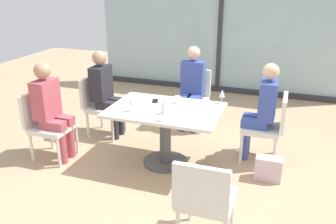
{
  "coord_description": "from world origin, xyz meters",
  "views": [
    {
      "loc": [
        1.34,
        -3.76,
        2.23
      ],
      "look_at": [
        0.0,
        0.1,
        0.65
      ],
      "focal_mm": 38.03,
      "sensor_mm": 36.0,
      "label": 1
    }
  ],
  "objects_px": {
    "dining_table_main": "(165,122)",
    "chair_far_right": "(269,124)",
    "person_side_end": "(51,107)",
    "chair_far_left": "(99,102)",
    "person_near_window": "(192,84)",
    "wine_glass_2": "(164,103)",
    "wine_glass_3": "(132,101)",
    "person_far_right": "(262,107)",
    "chair_near_window": "(193,95)",
    "person_far_left": "(105,90)",
    "wine_glass_0": "(164,110)",
    "cell_phone_on_table": "(155,101)",
    "coffee_cup": "(177,100)",
    "chair_front_right": "(204,197)",
    "handbag_0": "(268,169)",
    "chair_side_end": "(46,121)",
    "wine_glass_1": "(222,93)"
  },
  "relations": [
    {
      "from": "person_side_end",
      "to": "wine_glass_1",
      "type": "relative_size",
      "value": 6.81
    },
    {
      "from": "person_far_left",
      "to": "wine_glass_0",
      "type": "relative_size",
      "value": 6.81
    },
    {
      "from": "person_far_right",
      "to": "wine_glass_3",
      "type": "relative_size",
      "value": 6.81
    },
    {
      "from": "chair_far_right",
      "to": "coffee_cup",
      "type": "xyz_separation_m",
      "value": [
        -1.12,
        -0.27,
        0.28
      ]
    },
    {
      "from": "chair_near_window",
      "to": "cell_phone_on_table",
      "type": "distance_m",
      "value": 1.13
    },
    {
      "from": "dining_table_main",
      "to": "chair_far_right",
      "type": "distance_m",
      "value": 1.31
    },
    {
      "from": "person_far_left",
      "to": "chair_side_end",
      "type": "bearing_deg",
      "value": -115.25
    },
    {
      "from": "dining_table_main",
      "to": "person_near_window",
      "type": "relative_size",
      "value": 1.06
    },
    {
      "from": "chair_near_window",
      "to": "cell_phone_on_table",
      "type": "height_order",
      "value": "chair_near_window"
    },
    {
      "from": "person_side_end",
      "to": "cell_phone_on_table",
      "type": "height_order",
      "value": "person_side_end"
    },
    {
      "from": "wine_glass_0",
      "to": "wine_glass_3",
      "type": "bearing_deg",
      "value": 160.65
    },
    {
      "from": "chair_far_left",
      "to": "chair_front_right",
      "type": "relative_size",
      "value": 1.0
    },
    {
      "from": "chair_far_left",
      "to": "handbag_0",
      "type": "height_order",
      "value": "chair_far_left"
    },
    {
      "from": "chair_side_end",
      "to": "chair_near_window",
      "type": "height_order",
      "value": "same"
    },
    {
      "from": "chair_front_right",
      "to": "person_far_left",
      "type": "xyz_separation_m",
      "value": [
        -1.9,
        1.81,
        0.2
      ]
    },
    {
      "from": "chair_front_right",
      "to": "person_far_left",
      "type": "height_order",
      "value": "person_far_left"
    },
    {
      "from": "chair_far_right",
      "to": "chair_side_end",
      "type": "xyz_separation_m",
      "value": [
        -2.69,
        -0.85,
        0.0
      ]
    },
    {
      "from": "person_near_window",
      "to": "dining_table_main",
      "type": "bearing_deg",
      "value": -90.0
    },
    {
      "from": "person_side_end",
      "to": "cell_phone_on_table",
      "type": "xyz_separation_m",
      "value": [
        1.17,
        0.55,
        0.03
      ]
    },
    {
      "from": "wine_glass_3",
      "to": "handbag_0",
      "type": "xyz_separation_m",
      "value": [
        1.6,
        0.22,
        -0.72
      ]
    },
    {
      "from": "person_side_end",
      "to": "person_near_window",
      "type": "bearing_deg",
      "value": 47.82
    },
    {
      "from": "dining_table_main",
      "to": "chair_front_right",
      "type": "relative_size",
      "value": 1.54
    },
    {
      "from": "person_side_end",
      "to": "chair_far_right",
      "type": "bearing_deg",
      "value": 18.29
    },
    {
      "from": "chair_front_right",
      "to": "chair_far_left",
      "type": "bearing_deg",
      "value": 138.0
    },
    {
      "from": "chair_front_right",
      "to": "coffee_cup",
      "type": "height_order",
      "value": "chair_front_right"
    },
    {
      "from": "chair_near_window",
      "to": "chair_front_right",
      "type": "relative_size",
      "value": 1.0
    },
    {
      "from": "wine_glass_3",
      "to": "coffee_cup",
      "type": "height_order",
      "value": "wine_glass_3"
    },
    {
      "from": "chair_front_right",
      "to": "cell_phone_on_table",
      "type": "height_order",
      "value": "chair_front_right"
    },
    {
      "from": "wine_glass_2",
      "to": "wine_glass_3",
      "type": "distance_m",
      "value": 0.39
    },
    {
      "from": "chair_near_window",
      "to": "wine_glass_1",
      "type": "relative_size",
      "value": 4.7
    },
    {
      "from": "chair_front_right",
      "to": "person_near_window",
      "type": "distance_m",
      "value": 2.61
    },
    {
      "from": "person_far_left",
      "to": "handbag_0",
      "type": "relative_size",
      "value": 4.2
    },
    {
      "from": "chair_far_left",
      "to": "person_near_window",
      "type": "xyz_separation_m",
      "value": [
        1.2,
        0.67,
        0.2
      ]
    },
    {
      "from": "chair_far_left",
      "to": "handbag_0",
      "type": "xyz_separation_m",
      "value": [
        2.46,
        -0.5,
        -0.36
      ]
    },
    {
      "from": "coffee_cup",
      "to": "chair_far_right",
      "type": "bearing_deg",
      "value": 13.54
    },
    {
      "from": "person_side_end",
      "to": "person_far_left",
      "type": "distance_m",
      "value": 0.9
    },
    {
      "from": "wine_glass_1",
      "to": "person_side_end",
      "type": "bearing_deg",
      "value": -159.47
    },
    {
      "from": "chair_far_right",
      "to": "person_near_window",
      "type": "relative_size",
      "value": 0.69
    },
    {
      "from": "chair_far_right",
      "to": "wine_glass_3",
      "type": "distance_m",
      "value": 1.74
    },
    {
      "from": "person_near_window",
      "to": "person_far_right",
      "type": "bearing_deg",
      "value": -31.68
    },
    {
      "from": "chair_far_left",
      "to": "wine_glass_0",
      "type": "xyz_separation_m",
      "value": [
        1.31,
        -0.88,
        0.37
      ]
    },
    {
      "from": "person_side_end",
      "to": "person_near_window",
      "type": "height_order",
      "value": "same"
    },
    {
      "from": "chair_near_window",
      "to": "person_far_left",
      "type": "bearing_deg",
      "value": -144.34
    },
    {
      "from": "person_near_window",
      "to": "wine_glass_2",
      "type": "relative_size",
      "value": 6.81
    },
    {
      "from": "person_near_window",
      "to": "wine_glass_2",
      "type": "xyz_separation_m",
      "value": [
        0.04,
        -1.35,
        0.16
      ]
    },
    {
      "from": "person_near_window",
      "to": "chair_far_left",
      "type": "bearing_deg",
      "value": -150.71
    },
    {
      "from": "chair_far_right",
      "to": "wine_glass_0",
      "type": "relative_size",
      "value": 4.7
    },
    {
      "from": "chair_front_right",
      "to": "person_far_right",
      "type": "bearing_deg",
      "value": 81.09
    },
    {
      "from": "dining_table_main",
      "to": "person_side_end",
      "type": "height_order",
      "value": "person_side_end"
    },
    {
      "from": "chair_near_window",
      "to": "chair_far_left",
      "type": "distance_m",
      "value": 1.43
    }
  ]
}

